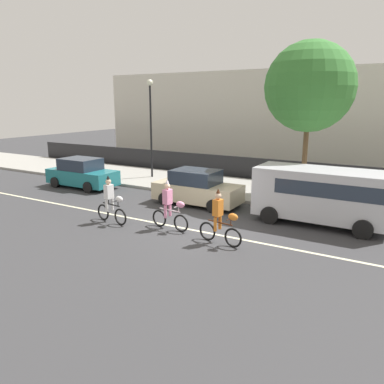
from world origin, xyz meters
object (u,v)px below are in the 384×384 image
at_px(parked_car_beige, 197,188).
at_px(street_lamp_post, 151,114).
at_px(parade_cyclist_orange, 220,220).
at_px(parked_car_teal, 82,174).
at_px(parade_cyclist_zebra, 111,202).
at_px(parade_cyclist_pink, 170,208).
at_px(parked_van_silver, 323,192).

bearing_deg(parked_car_beige, street_lamp_post, 144.68).
height_order(parade_cyclist_orange, parked_car_teal, parade_cyclist_orange).
xyz_separation_m(parked_car_teal, street_lamp_post, (2.06, 3.84, 3.21)).
xyz_separation_m(parade_cyclist_orange, parked_car_teal, (-10.60, 3.98, -0.06)).
relative_size(parked_car_teal, street_lamp_post, 0.70).
xyz_separation_m(parade_cyclist_zebra, parked_car_beige, (1.58, 4.11, -0.06)).
bearing_deg(parked_car_teal, street_lamp_post, 61.83).
distance_m(parade_cyclist_zebra, parade_cyclist_pink, 2.50).
bearing_deg(parked_van_silver, parade_cyclist_orange, -122.32).
distance_m(parade_cyclist_zebra, parked_van_silver, 8.31).
bearing_deg(street_lamp_post, parade_cyclist_pink, -49.90).
relative_size(parade_cyclist_zebra, parked_car_beige, 0.47).
relative_size(parked_car_beige, street_lamp_post, 0.70).
bearing_deg(parked_van_silver, parade_cyclist_zebra, -150.85).
height_order(parade_cyclist_pink, parade_cyclist_orange, same).
xyz_separation_m(parade_cyclist_pink, parked_van_silver, (4.79, 3.55, 0.44)).
distance_m(parade_cyclist_pink, parked_van_silver, 5.98).
distance_m(parade_cyclist_orange, parked_car_beige, 5.11).
relative_size(parked_van_silver, parked_car_teal, 1.22).
xyz_separation_m(parked_car_beige, street_lamp_post, (-5.37, 3.81, 3.21)).
relative_size(parade_cyclist_zebra, parade_cyclist_orange, 1.00).
distance_m(parade_cyclist_zebra, street_lamp_post, 9.32).
distance_m(parade_cyclist_pink, parade_cyclist_orange, 2.33).
relative_size(parade_cyclist_orange, parked_van_silver, 0.38).
bearing_deg(parade_cyclist_zebra, parade_cyclist_orange, 1.12).
distance_m(parade_cyclist_zebra, parked_car_teal, 7.13).
height_order(parked_van_silver, parked_car_beige, parked_van_silver).
height_order(parade_cyclist_zebra, parked_car_teal, parade_cyclist_zebra).
bearing_deg(parked_car_beige, parade_cyclist_zebra, -111.04).
bearing_deg(parade_cyclist_orange, parade_cyclist_zebra, -178.88).
xyz_separation_m(parked_car_teal, parked_car_beige, (7.43, 0.03, 0.00)).
relative_size(parked_van_silver, parked_car_beige, 1.22).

